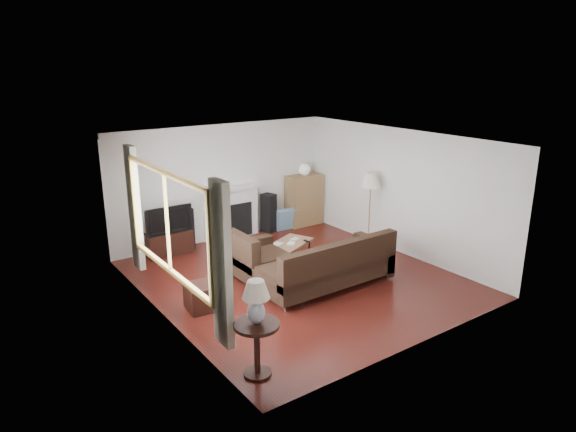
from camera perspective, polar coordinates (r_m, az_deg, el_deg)
room at (r=8.85m, az=1.12°, el=0.47°), size 5.10×5.60×2.54m
window at (r=7.45m, az=-13.29°, el=-0.74°), size 0.12×2.74×1.54m
curtain_near at (r=6.21m, az=-7.37°, el=-5.46°), size 0.10×0.35×2.10m
curtain_far at (r=8.88m, az=-16.68°, el=0.82°), size 0.10×0.35×2.10m
fireplace at (r=11.25m, az=-6.27°, el=0.38°), size 1.40×0.26×1.15m
tv_stand at (r=10.61m, az=-13.14°, el=-2.94°), size 0.93×0.42×0.47m
television at (r=10.46m, az=-13.32°, el=-0.31°), size 0.96×0.13×0.55m
speaker_left at (r=10.74m, az=-11.28°, el=-1.40°), size 0.27×0.31×0.88m
speaker_right at (r=11.66m, az=-2.16°, el=0.36°), size 0.32×0.35×0.88m
bookshelf at (r=12.13m, az=1.81°, el=1.80°), size 0.87×0.41×1.19m
globe_lamp at (r=11.97m, az=1.84°, el=5.19°), size 0.27×0.27×0.27m
sectional_sofa at (r=8.82m, az=4.29°, el=-5.31°), size 2.62×1.92×0.85m
coffee_table at (r=9.93m, az=0.10°, el=-4.06°), size 1.16×0.92×0.40m
footstool at (r=8.24m, az=-9.48°, el=-8.82°), size 0.53×0.53×0.41m
floor_lamp at (r=10.74m, az=9.04°, el=0.65°), size 0.43×0.43×1.57m
side_table at (r=6.51m, az=-3.46°, el=-14.54°), size 0.57×0.57×0.71m
table_lamp at (r=6.20m, az=-3.56°, el=-9.57°), size 0.34×0.34×0.55m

